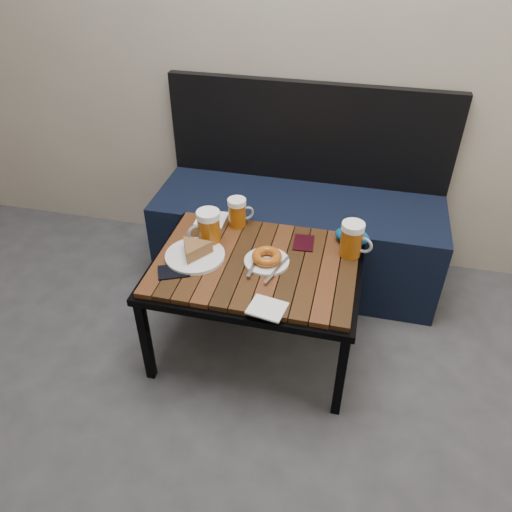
% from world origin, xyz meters
% --- Properties ---
extents(bench, '(1.40, 0.50, 0.95)m').
position_xyz_m(bench, '(0.23, 1.76, 0.27)').
color(bench, black).
rests_on(bench, ground).
extents(cafe_table, '(0.84, 0.62, 0.47)m').
position_xyz_m(cafe_table, '(0.15, 1.20, 0.43)').
color(cafe_table, black).
rests_on(cafe_table, ground).
extents(beer_mug_left, '(0.14, 0.13, 0.15)m').
position_xyz_m(beer_mug_left, '(-0.07, 1.27, 0.55)').
color(beer_mug_left, '#954A0C').
rests_on(beer_mug_left, cafe_table).
extents(beer_mug_centre, '(0.12, 0.11, 0.13)m').
position_xyz_m(beer_mug_centre, '(0.01, 1.44, 0.54)').
color(beer_mug_centre, '#954A0C').
rests_on(beer_mug_centre, cafe_table).
extents(beer_mug_right, '(0.14, 0.10, 0.15)m').
position_xyz_m(beer_mug_right, '(0.51, 1.33, 0.55)').
color(beer_mug_right, '#954A0C').
rests_on(beer_mug_right, cafe_table).
extents(plate_pie, '(0.24, 0.24, 0.07)m').
position_xyz_m(plate_pie, '(-0.10, 1.17, 0.50)').
color(plate_pie, white).
rests_on(plate_pie, cafe_table).
extents(plate_bagel, '(0.18, 0.23, 0.05)m').
position_xyz_m(plate_bagel, '(0.19, 1.20, 0.49)').
color(plate_bagel, white).
rests_on(plate_bagel, cafe_table).
extents(napkin_left, '(0.13, 0.17, 0.01)m').
position_xyz_m(napkin_left, '(-0.12, 1.45, 0.48)').
color(napkin_left, white).
rests_on(napkin_left, cafe_table).
extents(napkin_right, '(0.14, 0.13, 0.01)m').
position_xyz_m(napkin_right, '(0.25, 0.94, 0.48)').
color(napkin_right, white).
rests_on(napkin_right, cafe_table).
extents(passport_navy, '(0.15, 0.13, 0.01)m').
position_xyz_m(passport_navy, '(-0.15, 1.06, 0.47)').
color(passport_navy, black).
rests_on(passport_navy, cafe_table).
extents(passport_burgundy, '(0.09, 0.12, 0.01)m').
position_xyz_m(passport_burgundy, '(0.31, 1.36, 0.47)').
color(passport_burgundy, black).
rests_on(passport_burgundy, cafe_table).
extents(knit_pouch, '(0.16, 0.12, 0.06)m').
position_xyz_m(knit_pouch, '(0.51, 1.42, 0.50)').
color(knit_pouch, navy).
rests_on(knit_pouch, cafe_table).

